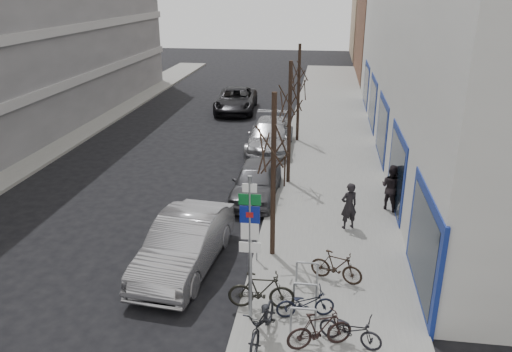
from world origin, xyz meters
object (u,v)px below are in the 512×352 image
(highway_sign_pole, at_px, (250,241))
(bike_mid_inner, at_px, (261,290))
(parked_car_mid, at_px, (256,181))
(pedestrian_near, at_px, (349,206))
(meter_front, at_px, (257,239))
(bike_far_curb, at_px, (351,327))
(meter_mid, at_px, (275,177))
(parked_car_back, at_px, (270,136))
(bike_far_inner, at_px, (336,266))
(parked_car_front, at_px, (185,244))
(bike_near_left, at_px, (263,319))
(lane_car, at_px, (236,100))
(tree_mid, at_px, (290,94))
(bike_mid_curb, at_px, (305,301))
(pedestrian_far, at_px, (391,187))
(tree_near, at_px, (274,138))
(bike_near_right, at_px, (320,329))
(bike_rack, at_px, (305,293))
(tree_far, at_px, (299,70))

(highway_sign_pole, bearing_deg, bike_mid_inner, 66.33)
(parked_car_mid, bearing_deg, pedestrian_near, -33.74)
(meter_front, distance_m, bike_far_curb, 4.61)
(meter_mid, height_order, parked_car_mid, parked_car_mid)
(highway_sign_pole, bearing_deg, parked_car_back, 94.48)
(bike_mid_inner, relative_size, bike_far_curb, 1.17)
(bike_far_curb, xyz_separation_m, bike_far_inner, (-0.31, 2.78, 0.01))
(highway_sign_pole, xyz_separation_m, parked_car_front, (-2.46, 2.50, -1.60))
(bike_far_curb, bearing_deg, meter_front, 56.51)
(bike_near_left, xyz_separation_m, lane_car, (-5.01, 24.25, 0.06))
(tree_mid, bearing_deg, bike_far_inner, -75.36)
(bike_near_left, relative_size, bike_mid_curb, 1.25)
(parked_car_mid, relative_size, pedestrian_far, 2.45)
(bike_far_curb, xyz_separation_m, pedestrian_near, (0.14, 6.36, 0.39))
(bike_far_inner, height_order, lane_car, lane_car)
(tree_near, height_order, bike_near_right, tree_near)
(tree_near, xyz_separation_m, meter_front, (-0.45, -0.50, -3.19))
(tree_mid, height_order, meter_mid, tree_mid)
(bike_near_right, bearing_deg, meter_mid, -8.83)
(bike_rack, bearing_deg, tree_near, 112.48)
(bike_near_left, xyz_separation_m, pedestrian_far, (3.97, 8.41, 0.33))
(bike_near_right, relative_size, bike_mid_curb, 1.07)
(tree_mid, xyz_separation_m, bike_mid_inner, (0.02, -9.50, -3.39))
(highway_sign_pole, height_order, meter_front, highway_sign_pole)
(meter_mid, bearing_deg, lane_car, 106.12)
(meter_front, bearing_deg, highway_sign_pole, -85.25)
(parked_car_mid, bearing_deg, pedestrian_far, -5.96)
(bike_far_curb, bearing_deg, tree_mid, 31.30)
(parked_car_mid, xyz_separation_m, parked_car_back, (-0.16, 6.51, 0.06))
(tree_far, bearing_deg, bike_far_curb, -82.14)
(bike_mid_inner, relative_size, parked_car_front, 0.36)
(highway_sign_pole, relative_size, bike_far_inner, 2.60)
(bike_rack, relative_size, meter_front, 1.78)
(bike_near_right, xyz_separation_m, parked_car_back, (-2.98, 15.66, 0.17))
(highway_sign_pole, height_order, parked_car_back, highway_sign_pole)
(lane_car, bearing_deg, bike_mid_inner, -81.90)
(meter_mid, distance_m, pedestrian_near, 4.06)
(highway_sign_pole, xyz_separation_m, parked_car_back, (-1.16, 14.81, -1.63))
(highway_sign_pole, xyz_separation_m, bike_rack, (1.40, 0.61, -1.80))
(bike_far_inner, distance_m, pedestrian_near, 3.63)
(tree_far, relative_size, pedestrian_far, 2.97)
(bike_rack, height_order, parked_car_mid, parked_car_mid)
(bike_mid_curb, relative_size, pedestrian_far, 0.85)
(tree_far, height_order, meter_front, tree_far)
(meter_mid, height_order, pedestrian_far, pedestrian_far)
(bike_rack, bearing_deg, bike_far_inner, 61.17)
(highway_sign_pole, distance_m, parked_car_mid, 8.53)
(bike_near_right, bearing_deg, bike_mid_curb, -2.36)
(meter_mid, bearing_deg, tree_near, -84.86)
(meter_mid, distance_m, bike_far_curb, 9.56)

